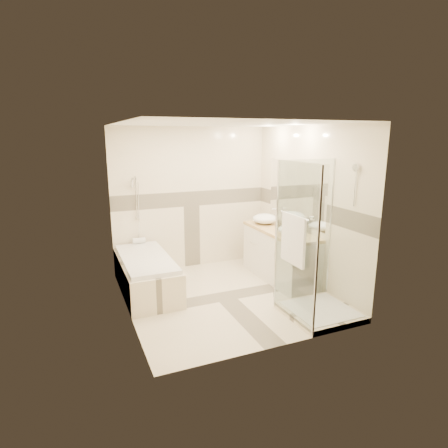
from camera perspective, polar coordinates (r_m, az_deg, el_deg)
name	(u,v)px	position (r m, az deg, el deg)	size (l,w,h in m)	color
room	(228,214)	(5.34, 0.55, 1.59)	(2.82, 3.02, 2.52)	beige
bathtub	(146,272)	(5.89, -11.78, -7.22)	(0.75, 1.70, 0.56)	beige
vanity	(280,254)	(6.28, 8.48, -4.61)	(0.58, 1.62, 0.85)	silver
shower_enclosure	(311,279)	(5.11, 13.15, -8.12)	(0.96, 0.93, 2.04)	beige
vessel_sink_near	(265,219)	(6.55, 6.25, 0.82)	(0.43, 0.43, 0.17)	white
vessel_sink_far	(290,230)	(5.89, 9.99, -0.84)	(0.37, 0.37, 0.15)	white
faucet_near	(276,214)	(6.64, 7.89, 1.50)	(0.11, 0.03, 0.26)	silver
faucet_far	(302,224)	(5.99, 11.76, 0.06)	(0.11, 0.03, 0.26)	silver
amenity_bottle_a	(280,226)	(6.12, 8.60, -0.24)	(0.07, 0.07, 0.15)	black
amenity_bottle_b	(279,225)	(6.17, 8.33, -0.10)	(0.12, 0.12, 0.16)	black
folded_towels	(260,219)	(6.71, 5.52, 0.71)	(0.14, 0.24, 0.08)	white
rolled_towel	(139,241)	(6.52, -12.84, -2.48)	(0.10, 0.10, 0.21)	white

